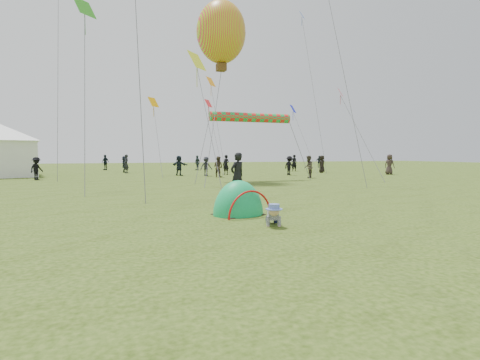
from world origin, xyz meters
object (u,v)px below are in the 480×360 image
object	(u,v)px
popup_tent	(238,215)
standing_adult	(237,176)
balloon_kite	(221,36)
crawling_toddler	(273,214)

from	to	relation	value
popup_tent	standing_adult	bearing A→B (deg)	54.27
popup_tent	standing_adult	world-z (taller)	standing_adult
balloon_kite	standing_adult	bearing A→B (deg)	-103.44
crawling_toddler	popup_tent	size ratio (longest dim) A/B	0.37
crawling_toddler	standing_adult	distance (m)	5.94
crawling_toddler	standing_adult	xyz separation A→B (m)	(1.07, 5.81, 0.64)
standing_adult	balloon_kite	distance (m)	13.66
crawling_toddler	standing_adult	size ratio (longest dim) A/B	0.41
standing_adult	balloon_kite	size ratio (longest dim) A/B	0.41
crawling_toddler	popup_tent	xyz separation A→B (m)	(-0.26, 1.92, -0.30)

